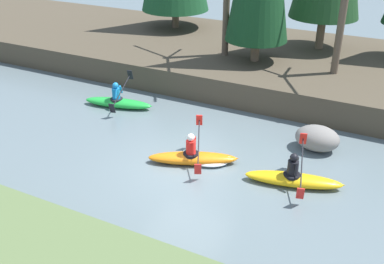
% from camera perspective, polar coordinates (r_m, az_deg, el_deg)
% --- Properties ---
extents(ground_plane, '(90.00, 90.00, 0.00)m').
position_cam_1_polar(ground_plane, '(13.51, -0.68, -4.55)').
color(ground_plane, slate).
extents(riverbank_far, '(44.00, 8.77, 1.07)m').
position_cam_1_polar(riverbank_far, '(20.90, 10.80, 8.48)').
color(riverbank_far, '#4C4233').
rests_on(riverbank_far, ground).
extents(bare_tree_mid_upstream, '(2.89, 2.85, 5.18)m').
position_cam_1_polar(bare_tree_mid_upstream, '(18.12, 18.74, 14.44)').
color(bare_tree_mid_upstream, brown).
rests_on(bare_tree_mid_upstream, riverbank_far).
extents(kayaker_lead, '(2.78, 2.05, 1.20)m').
position_cam_1_polar(kayaker_lead, '(12.95, 12.85, -5.74)').
color(kayaker_lead, yellow).
rests_on(kayaker_lead, ground).
extents(kayaker_middle, '(2.70, 1.95, 1.20)m').
position_cam_1_polar(kayaker_middle, '(13.64, 0.56, -3.25)').
color(kayaker_middle, orange).
rests_on(kayaker_middle, ground).
extents(kayaker_trailing, '(2.79, 2.06, 1.20)m').
position_cam_1_polar(kayaker_trailing, '(17.57, -9.31, 3.81)').
color(kayaker_trailing, green).
rests_on(kayaker_trailing, ground).
extents(boulder_midstream, '(1.40, 1.10, 0.79)m').
position_cam_1_polar(boulder_midstream, '(14.84, 15.63, -0.76)').
color(boulder_midstream, gray).
rests_on(boulder_midstream, ground).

